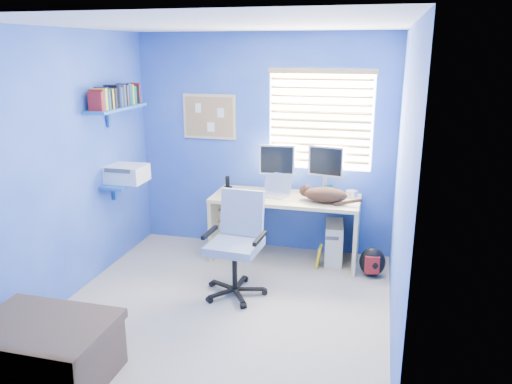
% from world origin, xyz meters
% --- Properties ---
extents(floor, '(3.00, 3.20, 0.00)m').
position_xyz_m(floor, '(0.00, 0.00, 0.00)').
color(floor, '#AE9F8F').
rests_on(floor, ground).
extents(ceiling, '(3.00, 3.20, 0.00)m').
position_xyz_m(ceiling, '(0.00, 0.00, 2.50)').
color(ceiling, white).
rests_on(ceiling, wall_back).
extents(wall_back, '(3.00, 0.01, 2.50)m').
position_xyz_m(wall_back, '(0.00, 1.60, 1.25)').
color(wall_back, blue).
rests_on(wall_back, ground).
extents(wall_front, '(3.00, 0.01, 2.50)m').
position_xyz_m(wall_front, '(0.00, -1.60, 1.25)').
color(wall_front, blue).
rests_on(wall_front, ground).
extents(wall_left, '(0.01, 3.20, 2.50)m').
position_xyz_m(wall_left, '(-1.50, 0.00, 1.25)').
color(wall_left, blue).
rests_on(wall_left, ground).
extents(wall_right, '(0.01, 3.20, 2.50)m').
position_xyz_m(wall_right, '(1.50, 0.00, 1.25)').
color(wall_right, blue).
rests_on(wall_right, ground).
extents(desk, '(1.62, 0.65, 0.74)m').
position_xyz_m(desk, '(0.33, 1.26, 0.37)').
color(desk, '#CFB47B').
rests_on(desk, floor).
extents(laptop, '(0.39, 0.34, 0.22)m').
position_xyz_m(laptop, '(0.19, 1.27, 0.85)').
color(laptop, silver).
rests_on(laptop, desk).
extents(monitor_left, '(0.41, 0.16, 0.54)m').
position_xyz_m(monitor_left, '(0.19, 1.46, 1.01)').
color(monitor_left, silver).
rests_on(monitor_left, desk).
extents(monitor_right, '(0.42, 0.19, 0.54)m').
position_xyz_m(monitor_right, '(0.73, 1.52, 1.01)').
color(monitor_right, silver).
rests_on(monitor_right, desk).
extents(phone, '(0.10, 0.12, 0.17)m').
position_xyz_m(phone, '(-0.36, 1.34, 0.82)').
color(phone, black).
rests_on(phone, desk).
extents(mug, '(0.10, 0.09, 0.10)m').
position_xyz_m(mug, '(0.78, 1.47, 0.79)').
color(mug, '#155D55').
rests_on(mug, desk).
extents(cd_spindle, '(0.13, 0.13, 0.07)m').
position_xyz_m(cd_spindle, '(1.04, 1.42, 0.78)').
color(cd_spindle, silver).
rests_on(cd_spindle, desk).
extents(cat, '(0.51, 0.36, 0.16)m').
position_xyz_m(cat, '(0.79, 1.15, 0.82)').
color(cat, black).
rests_on(cat, desk).
extents(tower_pc, '(0.23, 0.46, 0.45)m').
position_xyz_m(tower_pc, '(0.88, 1.33, 0.23)').
color(tower_pc, beige).
rests_on(tower_pc, floor).
extents(drawer_boxes, '(0.35, 0.28, 0.54)m').
position_xyz_m(drawer_boxes, '(-0.27, 1.32, 0.27)').
color(drawer_boxes, tan).
rests_on(drawer_boxes, floor).
extents(yellow_book, '(0.03, 0.17, 0.24)m').
position_xyz_m(yellow_book, '(0.74, 1.13, 0.12)').
color(yellow_book, yellow).
rests_on(yellow_book, floor).
extents(backpack, '(0.31, 0.25, 0.32)m').
position_xyz_m(backpack, '(1.31, 1.04, 0.16)').
color(backpack, black).
rests_on(backpack, floor).
extents(bed_corner, '(0.93, 0.66, 0.45)m').
position_xyz_m(bed_corner, '(-0.92, -1.29, 0.22)').
color(bed_corner, brown).
rests_on(bed_corner, floor).
extents(office_chair, '(0.62, 0.62, 1.00)m').
position_xyz_m(office_chair, '(0.03, 0.34, 0.37)').
color(office_chair, black).
rests_on(office_chair, floor).
extents(window_blinds, '(1.15, 0.05, 1.10)m').
position_xyz_m(window_blinds, '(0.65, 1.57, 1.55)').
color(window_blinds, white).
rests_on(window_blinds, ground).
extents(corkboard, '(0.64, 0.02, 0.52)m').
position_xyz_m(corkboard, '(-0.65, 1.58, 1.55)').
color(corkboard, '#CFB47B').
rests_on(corkboard, ground).
extents(wall_shelves, '(0.42, 0.90, 1.05)m').
position_xyz_m(wall_shelves, '(-1.35, 0.75, 1.43)').
color(wall_shelves, '#225AAC').
rests_on(wall_shelves, ground).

